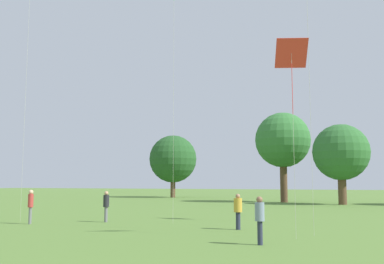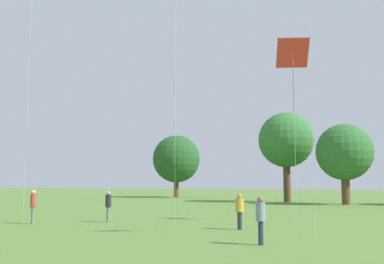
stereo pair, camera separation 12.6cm
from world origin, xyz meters
name	(u,v)px [view 1 (the left image)]	position (x,y,z in m)	size (l,w,h in m)	color
person_standing_0	(260,216)	(1.15, 10.16, 1.03)	(0.45, 0.45, 1.72)	#282D42
person_standing_1	(106,203)	(-9.31, 15.83, 1.05)	(0.45, 0.45, 1.74)	slate
person_standing_4	(31,203)	(-12.38, 13.20, 1.13)	(0.38, 0.38, 1.83)	slate
person_standing_5	(238,208)	(-1.19, 14.92, 0.99)	(0.41, 0.41, 1.69)	#282D42
kite_2	(291,56)	(2.03, 12.28, 7.37)	(1.48, 1.19, 8.03)	red
distant_tree_0	(341,153)	(1.03, 42.92, 5.34)	(5.82, 5.82, 8.30)	brown
distant_tree_1	(283,140)	(-5.66, 46.07, 7.13)	(6.39, 6.39, 10.39)	brown
distant_tree_3	(173,159)	(-25.06, 56.68, 5.90)	(7.30, 7.30, 9.57)	brown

